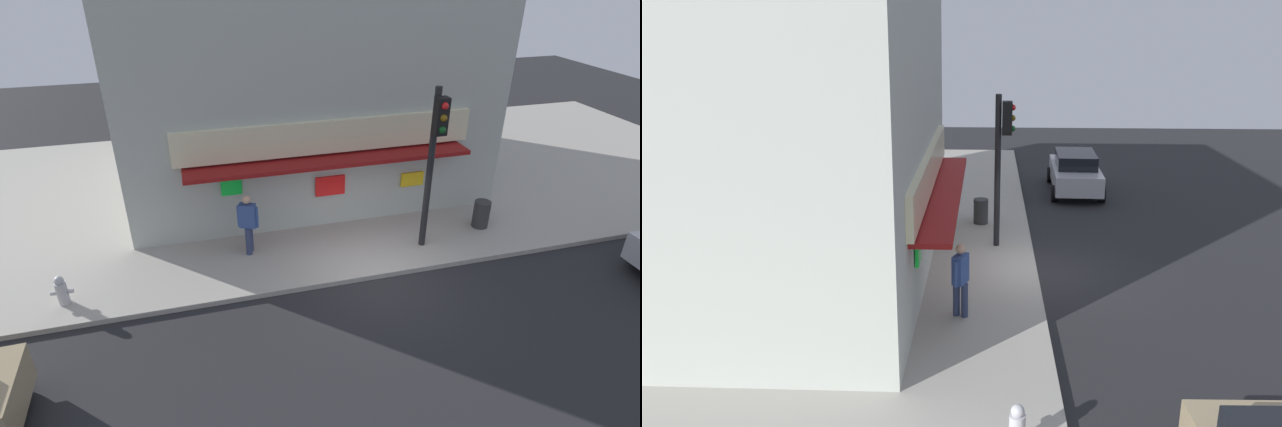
% 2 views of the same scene
% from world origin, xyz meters
% --- Properties ---
extents(ground_plane, '(49.58, 49.58, 0.00)m').
position_xyz_m(ground_plane, '(0.00, 0.00, 0.00)').
color(ground_plane, '#232326').
extents(sidewalk, '(33.06, 12.61, 0.14)m').
position_xyz_m(sidewalk, '(0.00, 6.31, 0.07)').
color(sidewalk, '#A39E93').
rests_on(sidewalk, ground_plane).
extents(corner_building, '(11.33, 10.26, 8.21)m').
position_xyz_m(corner_building, '(-0.52, 7.61, 4.24)').
color(corner_building, '#ADB2A8').
rests_on(corner_building, sidewalk).
extents(traffic_light, '(0.32, 0.58, 4.52)m').
position_xyz_m(traffic_light, '(1.77, 0.98, 3.06)').
color(traffic_light, black).
rests_on(traffic_light, sidewalk).
extents(fire_hydrant, '(0.50, 0.26, 0.77)m').
position_xyz_m(fire_hydrant, '(-7.65, 0.87, 0.51)').
color(fire_hydrant, '#B2B2B7').
rests_on(fire_hydrant, sidewalk).
extents(trash_can, '(0.49, 0.49, 0.83)m').
position_xyz_m(trash_can, '(3.93, 1.59, 0.56)').
color(trash_can, '#2D2D2D').
rests_on(trash_can, sidewalk).
extents(pedestrian, '(0.58, 0.40, 1.74)m').
position_xyz_m(pedestrian, '(-3.04, 1.97, 1.10)').
color(pedestrian, navy).
rests_on(pedestrian, sidewalk).
extents(parked_car_silver, '(4.48, 2.16, 1.61)m').
position_xyz_m(parked_car_silver, '(8.70, -2.15, 0.83)').
color(parked_car_silver, '#B7B7BC').
rests_on(parked_car_silver, ground_plane).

